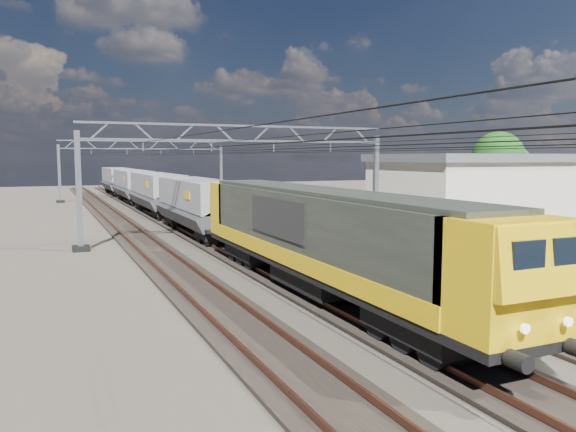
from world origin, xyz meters
name	(u,v)px	position (x,y,z in m)	size (l,w,h in m)	color
ground	(268,251)	(0.00, 0.00, 0.00)	(160.00, 160.00, 0.00)	black
track_outer_west	(159,257)	(-6.00, 0.00, 0.07)	(2.60, 140.00, 0.30)	black
track_loco	(233,252)	(-2.00, 0.00, 0.07)	(2.60, 140.00, 0.30)	black
track_inner_east	(301,247)	(2.00, 0.00, 0.07)	(2.60, 140.00, 0.30)	black
track_outer_east	(361,243)	(6.00, 0.00, 0.07)	(2.60, 140.00, 0.30)	black
catenary_gantry_mid	(244,178)	(0.00, 4.00, 3.91)	(19.90, 0.90, 7.11)	#92989F
catenary_gantry_far	(145,168)	(0.00, 40.00, 3.91)	(19.90, 0.90, 7.11)	#92989F
overhead_wires	(224,148)	(0.00, 8.00, 5.75)	(12.03, 140.00, 0.53)	black
locomotive	(320,234)	(-2.00, -10.29, 2.33)	(2.76, 21.10, 3.62)	black
hopper_wagon_lead	(198,202)	(-2.00, 7.40, 2.23)	(3.38, 13.00, 3.25)	black
hopper_wagon_mid	(157,190)	(-2.00, 21.60, 2.23)	(3.38, 13.00, 3.25)	black
hopper_wagon_third	(133,183)	(-2.00, 35.80, 2.23)	(3.38, 13.00, 3.25)	black
hopper_wagon_fourth	(117,179)	(-2.00, 50.00, 2.23)	(3.38, 13.00, 3.25)	black
industrial_shed	(495,188)	(22.00, 6.00, 2.73)	(18.60, 10.60, 5.40)	silver
tree_far	(502,160)	(30.32, 13.79, 4.90)	(5.59, 5.19, 7.68)	#3B2C1B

